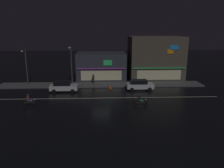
% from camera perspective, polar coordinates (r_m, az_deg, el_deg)
% --- Properties ---
extents(ground_plane, '(140.00, 140.00, 0.00)m').
position_cam_1_polar(ground_plane, '(31.20, -2.91, -3.71)').
color(ground_plane, black).
extents(lane_divider_stripe, '(33.86, 0.16, 0.01)m').
position_cam_1_polar(lane_divider_stripe, '(31.20, -2.91, -3.70)').
color(lane_divider_stripe, beige).
rests_on(lane_divider_stripe, ground).
extents(sidewalk_far, '(35.64, 3.71, 0.14)m').
position_cam_1_polar(sidewalk_far, '(38.38, -2.82, -0.15)').
color(sidewalk_far, '#4C4C4F').
rests_on(sidewalk_far, ground).
extents(storefront_left_block, '(10.26, 7.48, 8.21)m').
position_cam_1_polar(storefront_left_block, '(44.26, 11.24, 6.85)').
color(storefront_left_block, '#4C443A').
rests_on(storefront_left_block, ground).
extents(storefront_center_block, '(9.33, 6.44, 5.14)m').
position_cam_1_polar(storefront_center_block, '(42.75, -2.82, 4.77)').
color(storefront_center_block, '#2D333D').
rests_on(storefront_center_block, ground).
extents(streetlamp_west, '(0.44, 1.64, 6.09)m').
position_cam_1_polar(streetlamp_west, '(40.20, -21.72, 4.95)').
color(streetlamp_west, '#47494C').
rests_on(streetlamp_west, sidewalk_far).
extents(streetlamp_mid, '(0.44, 1.64, 6.67)m').
position_cam_1_polar(streetlamp_mid, '(37.88, -10.67, 5.66)').
color(streetlamp_mid, '#47494C').
rests_on(streetlamp_mid, sidewalk_far).
extents(pedestrian_on_sidewalk, '(0.36, 0.36, 1.73)m').
position_cam_1_polar(pedestrian_on_sidewalk, '(38.95, -4.92, 1.35)').
color(pedestrian_on_sidewalk, '#232328').
rests_on(pedestrian_on_sidewalk, sidewalk_far).
extents(parked_car_near_kerb, '(4.30, 1.98, 1.67)m').
position_cam_1_polar(parked_car_near_kerb, '(34.99, -12.59, -0.56)').
color(parked_car_near_kerb, silver).
rests_on(parked_car_near_kerb, ground).
extents(parked_car_trailing, '(4.30, 1.98, 1.67)m').
position_cam_1_polar(parked_car_trailing, '(35.36, 7.28, -0.17)').
color(parked_car_trailing, silver).
rests_on(parked_car_trailing, ground).
extents(motorcycle_lead, '(1.90, 0.60, 1.52)m').
position_cam_1_polar(motorcycle_lead, '(28.33, 7.34, -4.36)').
color(motorcycle_lead, black).
rests_on(motorcycle_lead, ground).
extents(motorcycle_following, '(1.90, 0.60, 1.52)m').
position_cam_1_polar(motorcycle_following, '(30.07, -20.97, -4.11)').
color(motorcycle_following, black).
rests_on(motorcycle_following, ground).
extents(traffic_cone, '(0.36, 0.36, 0.55)m').
position_cam_1_polar(traffic_cone, '(35.96, -0.41, -0.79)').
color(traffic_cone, orange).
rests_on(traffic_cone, ground).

